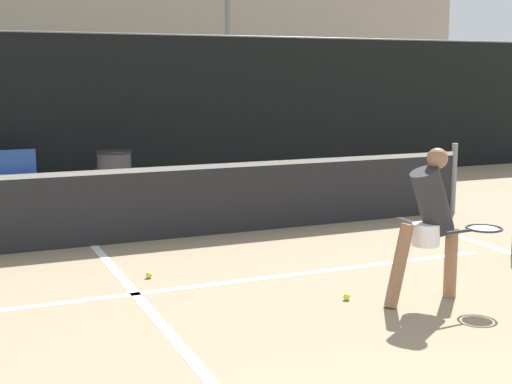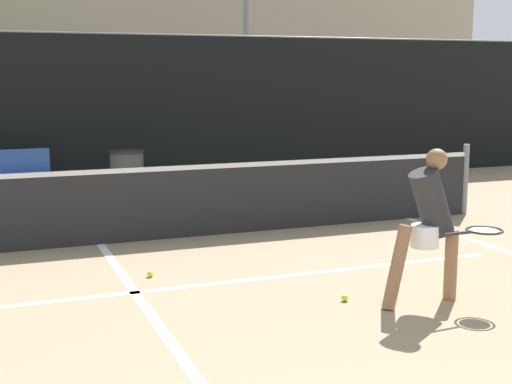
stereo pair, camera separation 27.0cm
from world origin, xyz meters
name	(u,v)px [view 2 (the right image)]	position (x,y,z in m)	size (l,w,h in m)	color
court_service_line	(135,292)	(0.00, 5.22, 0.00)	(8.25, 0.10, 0.01)	white
court_center_mark	(147,309)	(0.00, 4.67, 0.00)	(0.10, 5.38, 0.01)	white
net	(99,204)	(0.00, 7.36, 0.51)	(11.09, 0.09, 1.07)	slate
fence_back	(59,113)	(0.00, 11.75, 1.42)	(24.00, 0.06, 2.85)	black
player_practicing	(431,220)	(2.49, 3.92, 0.79)	(1.15, 0.51, 1.45)	#8C6042
tennis_ball_scattered_2	(150,274)	(0.26, 5.70, 0.03)	(0.07, 0.07, 0.07)	#D1E033
tennis_ball_scattered_7	(345,298)	(1.80, 4.25, 0.03)	(0.07, 0.07, 0.07)	#D1E033
courtside_bench	(5,174)	(-1.00, 11.01, 0.46)	(1.51, 0.42, 0.86)	#2D519E
trash_bin	(127,174)	(0.99, 10.69, 0.41)	(0.60, 0.60, 0.82)	#3F3F42
building_far	(18,53)	(0.00, 24.79, 2.82)	(36.00, 2.40, 5.64)	gray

